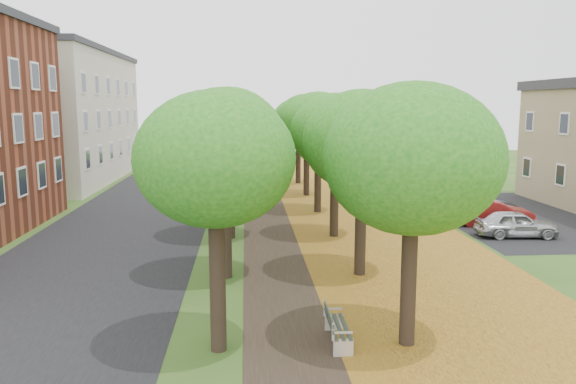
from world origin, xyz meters
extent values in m
plane|color=#2D4C19|center=(0.00, 0.00, 0.00)|extent=(120.00, 120.00, 0.00)
cube|color=black|center=(-7.50, 15.00, 0.00)|extent=(8.00, 70.00, 0.01)
cube|color=black|center=(0.00, 15.00, 0.00)|extent=(3.20, 70.00, 0.01)
cube|color=#AD7E20|center=(5.00, 15.00, 0.01)|extent=(7.50, 70.00, 0.01)
cube|color=black|center=(13.50, 16.00, 0.00)|extent=(9.00, 16.00, 0.01)
cylinder|color=black|center=(-2.20, 0.00, 1.78)|extent=(0.40, 0.40, 3.56)
ellipsoid|color=#196214|center=(-2.20, 0.00, 4.90)|extent=(4.13, 4.13, 3.51)
cylinder|color=black|center=(-2.20, 6.00, 1.78)|extent=(0.40, 0.40, 3.56)
ellipsoid|color=#196214|center=(-2.20, 6.00, 4.90)|extent=(4.13, 4.13, 3.51)
cylinder|color=black|center=(-2.20, 12.00, 1.78)|extent=(0.40, 0.40, 3.56)
ellipsoid|color=#196214|center=(-2.20, 12.00, 4.90)|extent=(4.13, 4.13, 3.51)
cylinder|color=black|center=(-2.20, 18.00, 1.78)|extent=(0.40, 0.40, 3.56)
ellipsoid|color=#196214|center=(-2.20, 18.00, 4.90)|extent=(4.13, 4.13, 3.51)
cylinder|color=black|center=(-2.20, 24.00, 1.78)|extent=(0.40, 0.40, 3.56)
ellipsoid|color=#196214|center=(-2.20, 24.00, 4.90)|extent=(4.13, 4.13, 3.51)
cylinder|color=black|center=(-2.20, 30.00, 1.78)|extent=(0.40, 0.40, 3.56)
ellipsoid|color=#196214|center=(-2.20, 30.00, 4.90)|extent=(4.13, 4.13, 3.51)
cylinder|color=black|center=(2.60, 0.00, 1.78)|extent=(0.40, 0.40, 3.56)
ellipsoid|color=#196214|center=(2.60, 0.00, 4.90)|extent=(4.13, 4.13, 3.51)
cylinder|color=black|center=(2.60, 6.00, 1.78)|extent=(0.40, 0.40, 3.56)
ellipsoid|color=#196214|center=(2.60, 6.00, 4.90)|extent=(4.13, 4.13, 3.51)
cylinder|color=black|center=(2.60, 12.00, 1.78)|extent=(0.40, 0.40, 3.56)
ellipsoid|color=#196214|center=(2.60, 12.00, 4.90)|extent=(4.13, 4.13, 3.51)
cylinder|color=black|center=(2.60, 18.00, 1.78)|extent=(0.40, 0.40, 3.56)
ellipsoid|color=#196214|center=(2.60, 18.00, 4.90)|extent=(4.13, 4.13, 3.51)
cylinder|color=black|center=(2.60, 24.00, 1.78)|extent=(0.40, 0.40, 3.56)
ellipsoid|color=#196214|center=(2.60, 24.00, 4.90)|extent=(4.13, 4.13, 3.51)
cylinder|color=black|center=(2.60, 30.00, 1.78)|extent=(0.40, 0.40, 3.56)
ellipsoid|color=#196214|center=(2.60, 30.00, 4.90)|extent=(4.13, 4.13, 3.51)
cube|color=beige|center=(-17.00, 33.00, 5.00)|extent=(10.00, 20.00, 10.00)
cube|color=#2D2D33|center=(-17.00, 33.00, 10.20)|extent=(10.30, 20.30, 0.40)
cube|color=#242D27|center=(0.86, 0.19, 0.44)|extent=(0.48, 1.77, 0.04)
cube|color=#242D27|center=(0.60, 0.20, 0.71)|extent=(0.07, 1.77, 0.26)
cube|color=silver|center=(0.85, -0.61, 0.22)|extent=(0.49, 0.07, 0.44)
cube|color=silver|center=(0.87, 1.00, 0.22)|extent=(0.49, 0.07, 0.44)
cube|color=silver|center=(0.85, -0.61, 0.62)|extent=(0.44, 0.07, 0.04)
cube|color=silver|center=(0.87, 1.00, 0.62)|extent=(0.44, 0.07, 0.04)
imported|color=#AEAFB3|center=(11.00, 11.17, 0.63)|extent=(3.77, 1.76, 1.25)
imported|color=maroon|center=(11.00, 13.73, 0.66)|extent=(4.19, 2.03, 1.32)
imported|color=#2E2E32|center=(11.00, 15.93, 0.69)|extent=(4.92, 2.44, 1.38)
imported|color=silver|center=(11.00, 21.07, 0.75)|extent=(5.61, 2.99, 1.50)
camera|label=1|loc=(-1.47, -13.39, 6.09)|focal=35.00mm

